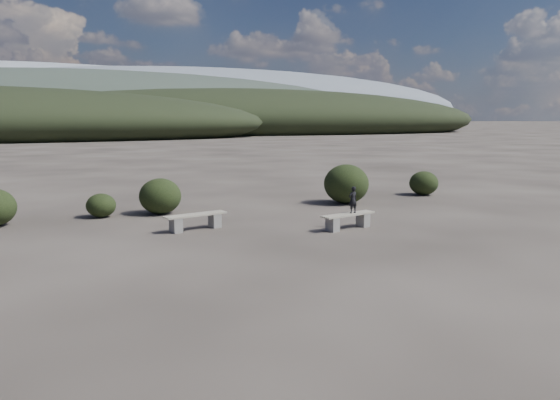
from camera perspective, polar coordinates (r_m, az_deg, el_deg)
name	(u,v)px	position (r m, az deg, el deg)	size (l,w,h in m)	color
ground	(358,267)	(12.74, 8.11, -6.94)	(1200.00, 1200.00, 0.00)	#2B2521
bench_left	(196,220)	(16.86, -8.79, -2.10)	(2.03, 0.90, 0.50)	gray
bench_right	(348,220)	(16.95, 7.13, -2.05)	(1.95, 0.86, 0.48)	gray
seated_person	(353,200)	(16.98, 7.62, 0.02)	(0.30, 0.20, 0.83)	black
shrub_a	(101,205)	(19.78, -18.20, -0.54)	(1.01, 1.01, 0.82)	black
shrub_b	(160,196)	(19.89, -12.41, 0.39)	(1.49, 1.49, 1.28)	black
shrub_d	(346,184)	(22.00, 6.94, 1.68)	(1.80, 1.80, 1.57)	black
shrub_e	(424,183)	(25.12, 14.79, 1.72)	(1.28, 1.28, 1.06)	black
mountain_ridges	(60,106)	(349.79, -22.05, 9.11)	(500.00, 400.00, 56.00)	black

